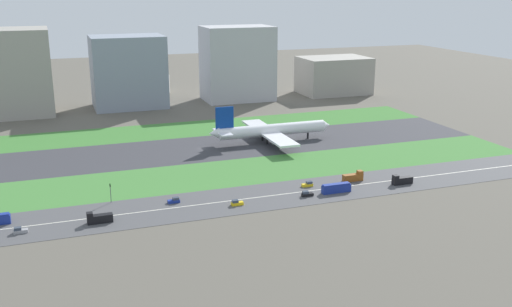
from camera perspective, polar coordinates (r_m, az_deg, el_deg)
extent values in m
plane|color=#5B564C|center=(284.89, -5.24, 0.49)|extent=(800.00, 800.00, 0.00)
cube|color=#38383D|center=(284.88, -5.24, 0.50)|extent=(280.00, 46.00, 0.10)
cube|color=#3D7A33|center=(323.49, -7.08, 2.34)|extent=(280.00, 36.00, 0.10)
cube|color=#427F38|center=(247.03, -2.83, -1.92)|extent=(280.00, 36.00, 0.10)
cube|color=#4C4C4F|center=(218.29, -0.37, -4.37)|extent=(280.00, 28.00, 0.10)
cube|color=silver|center=(218.27, -0.37, -4.35)|extent=(266.00, 0.50, 0.01)
cylinder|color=white|center=(294.07, 1.61, 2.32)|extent=(56.00, 6.00, 6.00)
cone|color=white|center=(305.97, 6.86, 2.75)|extent=(4.00, 5.70, 5.70)
cone|color=white|center=(284.53, -4.13, 1.97)|extent=(5.00, 5.40, 5.40)
cube|color=navy|center=(284.34, -3.09, 3.47)|extent=(9.00, 0.80, 11.00)
cube|color=white|center=(285.68, -3.26, 2.09)|extent=(6.00, 16.00, 0.60)
cube|color=white|center=(307.31, 0.25, 2.70)|extent=(10.00, 26.00, 1.00)
cylinder|color=gray|center=(302.70, 0.81, 2.06)|extent=(5.00, 3.20, 3.20)
cube|color=white|center=(280.15, 2.34, 1.35)|extent=(10.00, 26.00, 1.00)
cylinder|color=gray|center=(286.45, 2.07, 1.23)|extent=(5.00, 3.20, 3.20)
cylinder|color=black|center=(302.66, 5.07, 1.76)|extent=(1.00, 1.00, 3.20)
cylinder|color=black|center=(296.99, 0.64, 1.54)|extent=(1.00, 1.00, 3.20)
cylinder|color=black|center=(290.66, 1.12, 1.22)|extent=(1.00, 1.00, 3.20)
cube|color=navy|center=(215.57, -8.02, -4.63)|extent=(4.40, 1.80, 1.10)
cube|color=#333D4C|center=(215.37, -7.82, -4.36)|extent=(2.20, 1.66, 0.90)
cube|color=navy|center=(225.64, 7.82, -3.41)|extent=(11.60, 2.50, 3.00)
cube|color=navy|center=(225.02, 7.82, -2.99)|extent=(10.80, 2.30, 0.50)
cube|color=black|center=(202.75, -14.96, -6.16)|extent=(8.40, 2.50, 2.80)
cube|color=black|center=(201.85, -15.90, -5.72)|extent=(2.00, 2.30, 1.20)
cube|color=yellow|center=(231.23, 5.02, -3.08)|extent=(4.40, 1.80, 1.10)
cube|color=#333D4C|center=(231.22, 5.20, -2.82)|extent=(2.20, 1.66, 0.90)
cube|color=yellow|center=(211.43, -1.84, -4.90)|extent=(4.40, 1.80, 1.10)
cube|color=#333D4C|center=(210.84, -2.05, -4.67)|extent=(2.20, 1.66, 0.90)
cube|color=black|center=(220.90, 5.03, -4.01)|extent=(4.40, 1.80, 1.10)
cube|color=#333D4C|center=(220.24, 4.85, -3.80)|extent=(2.20, 1.66, 0.90)
cube|color=#99999E|center=(203.11, -21.94, -7.03)|extent=(4.40, 1.80, 1.10)
cube|color=#333D4C|center=(202.79, -22.20, -6.79)|extent=(2.20, 1.66, 0.90)
cube|color=black|center=(240.09, 14.06, -2.57)|extent=(8.40, 2.50, 2.80)
cube|color=black|center=(237.77, 13.45, -2.21)|extent=(2.00, 2.30, 1.20)
cube|color=brown|center=(239.70, 9.40, -2.33)|extent=(8.40, 2.50, 2.80)
cube|color=brown|center=(240.60, 10.09, -1.79)|extent=(2.00, 2.30, 1.20)
cylinder|color=#4C4C51|center=(219.37, -13.97, -3.91)|extent=(0.24, 0.24, 6.00)
cube|color=black|center=(218.20, -14.03, -3.02)|extent=(0.36, 0.36, 1.20)
sphere|color=#19D826|center=(217.91, -14.03, -2.97)|extent=(0.24, 0.24, 0.24)
cube|color=#9E998E|center=(384.01, -23.05, 7.27)|extent=(50.02, 38.96, 51.59)
cube|color=gray|center=(386.89, -12.32, 7.78)|extent=(45.54, 32.90, 45.57)
cube|color=#B2B2B7|center=(402.57, -1.82, 8.76)|extent=(46.32, 30.59, 49.76)
cube|color=#9E998E|center=(432.21, 7.57, 7.55)|extent=(48.06, 33.99, 26.14)
cylinder|color=silver|center=(437.11, -9.68, 6.69)|extent=(19.25, 19.25, 12.99)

